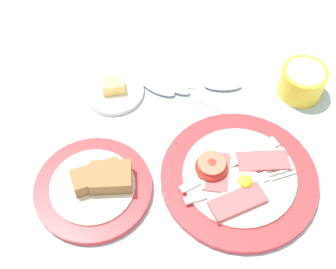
% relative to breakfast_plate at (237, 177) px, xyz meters
% --- Properties ---
extents(ground_plane, '(3.00, 3.00, 0.00)m').
position_rel_breakfast_plate_xyz_m(ground_plane, '(-0.07, -0.02, -0.01)').
color(ground_plane, '#A3BCD1').
extents(breakfast_plate, '(0.25, 0.25, 0.04)m').
position_rel_breakfast_plate_xyz_m(breakfast_plate, '(0.00, 0.00, 0.00)').
color(breakfast_plate, red).
rests_on(breakfast_plate, ground_plane).
extents(bread_plate, '(0.19, 0.19, 0.04)m').
position_rel_breakfast_plate_xyz_m(bread_plate, '(-0.22, -0.02, 0.00)').
color(bread_plate, red).
rests_on(bread_plate, ground_plane).
extents(sugar_cup, '(0.08, 0.08, 0.06)m').
position_rel_breakfast_plate_xyz_m(sugar_cup, '(0.13, 0.19, 0.02)').
color(sugar_cup, yellow).
rests_on(sugar_cup, ground_plane).
extents(butter_dish, '(0.11, 0.11, 0.03)m').
position_rel_breakfast_plate_xyz_m(butter_dish, '(-0.21, 0.18, -0.00)').
color(butter_dish, silver).
rests_on(butter_dish, ground_plane).
extents(teaspoon_by_saucer, '(0.19, 0.03, 0.01)m').
position_rel_breakfast_plate_xyz_m(teaspoon_by_saucer, '(-0.04, 0.20, -0.01)').
color(teaspoon_by_saucer, silver).
rests_on(teaspoon_by_saucer, ground_plane).
extents(teaspoon_near_cup, '(0.18, 0.11, 0.01)m').
position_rel_breakfast_plate_xyz_m(teaspoon_near_cup, '(-0.08, 0.18, -0.01)').
color(teaspoon_near_cup, silver).
rests_on(teaspoon_near_cup, ground_plane).
extents(teaspoon_stray, '(0.18, 0.11, 0.01)m').
position_rel_breakfast_plate_xyz_m(teaspoon_stray, '(-0.11, 0.17, -0.01)').
color(teaspoon_stray, silver).
rests_on(teaspoon_stray, ground_plane).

